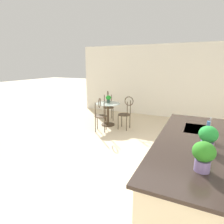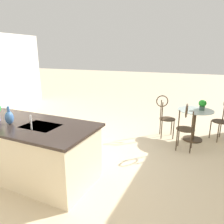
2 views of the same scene
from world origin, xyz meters
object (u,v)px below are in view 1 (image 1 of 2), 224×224
object	(u,v)px
chair_near_window	(108,104)
potted_plant_counter_far	(204,155)
chair_by_island	(126,111)
chair_toward_desk	(100,113)
vase_on_counter	(207,133)
potted_plant_counter_near	(208,137)
potted_plant_on_table	(108,98)
bistro_table	(108,112)

from	to	relation	value
chair_near_window	potted_plant_counter_far	world-z (taller)	potted_plant_counter_far
chair_by_island	chair_toward_desk	world-z (taller)	same
chair_toward_desk	vase_on_counter	distance (m)	3.40
chair_near_window	potted_plant_counter_near	size ratio (longest dim) A/B	3.25
chair_near_window	potted_plant_counter_far	bearing A→B (deg)	37.16
chair_by_island	potted_plant_counter_near	size ratio (longest dim) A/B	3.25
potted_plant_counter_near	potted_plant_on_table	bearing A→B (deg)	-136.52
bistro_table	chair_by_island	bearing A→B (deg)	79.21
potted_plant_on_table	vase_on_counter	xyz separation A→B (m)	(2.71, 2.90, 0.15)
chair_near_window	bistro_table	bearing A→B (deg)	25.44
potted_plant_counter_far	chair_toward_desk	bearing A→B (deg)	-135.89
vase_on_counter	chair_toward_desk	bearing A→B (deg)	-124.55
potted_plant_on_table	potted_plant_counter_near	size ratio (longest dim) A/B	0.74
potted_plant_counter_far	chair_near_window	bearing A→B (deg)	-142.84
chair_near_window	potted_plant_counter_near	xyz separation A→B (m)	(3.54, 3.14, 0.53)
potted_plant_counter_far	potted_plant_counter_near	distance (m)	0.55
potted_plant_on_table	bistro_table	bearing A→B (deg)	19.23
bistro_table	chair_by_island	world-z (taller)	chair_by_island
bistro_table	chair_by_island	xyz separation A→B (m)	(0.13, 0.69, 0.13)
potted_plant_on_table	potted_plant_counter_far	distance (m)	4.60
chair_by_island	vase_on_counter	world-z (taller)	vase_on_counter
bistro_table	chair_near_window	xyz separation A→B (m)	(-0.61, -0.29, 0.13)
chair_by_island	potted_plant_counter_far	world-z (taller)	potted_plant_counter_far
chair_near_window	potted_plant_counter_near	world-z (taller)	potted_plant_counter_near
chair_by_island	chair_near_window	bearing A→B (deg)	-127.21
chair_near_window	chair_toward_desk	distance (m)	1.33
potted_plant_counter_near	chair_near_window	bearing A→B (deg)	-138.35
chair_by_island	potted_plant_counter_near	bearing A→B (deg)	37.81
bistro_table	potted_plant_counter_far	size ratio (longest dim) A/B	2.53
chair_by_island	chair_toward_desk	bearing A→B (deg)	-48.67
potted_plant_on_table	vase_on_counter	bearing A→B (deg)	46.99
potted_plant_on_table	chair_by_island	bearing A→B (deg)	70.23
chair_near_window	chair_toward_desk	world-z (taller)	same
chair_near_window	chair_by_island	world-z (taller)	same
chair_by_island	chair_toward_desk	distance (m)	0.81
potted_plant_counter_far	potted_plant_counter_near	xyz separation A→B (m)	(-0.55, 0.05, 0.00)
chair_by_island	potted_plant_counter_far	bearing A→B (deg)	32.38
bistro_table	chair_toward_desk	bearing A→B (deg)	6.84
bistro_table	chair_by_island	distance (m)	0.71
chair_near_window	vase_on_counter	xyz separation A→B (m)	(3.19, 3.15, 0.46)
chair_near_window	chair_toward_desk	bearing A→B (deg)	16.19
chair_by_island	vase_on_counter	size ratio (longest dim) A/B	3.62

